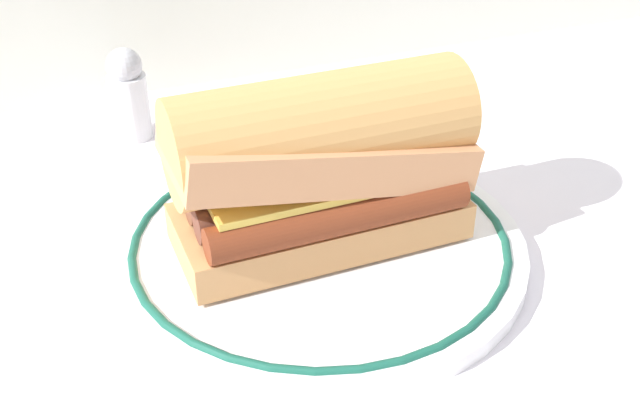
{
  "coord_description": "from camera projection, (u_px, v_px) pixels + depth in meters",
  "views": [
    {
      "loc": [
        -0.18,
        -0.44,
        0.33
      ],
      "look_at": [
        -0.02,
        -0.02,
        0.04
      ],
      "focal_mm": 44.22,
      "sensor_mm": 36.0,
      "label": 1
    }
  ],
  "objects": [
    {
      "name": "ground_plane",
      "position": [
        335.0,
        235.0,
        0.58
      ],
      "size": [
        1.5,
        1.5,
        0.0
      ],
      "primitive_type": "plane",
      "color": "white"
    },
    {
      "name": "sausage_sandwich",
      "position": [
        320.0,
        162.0,
        0.52
      ],
      "size": [
        0.2,
        0.1,
        0.12
      ],
      "rotation": [
        0.0,
        0.0,
        0.02
      ],
      "color": "tan",
      "rests_on": "plate"
    },
    {
      "name": "salt_shaker",
      "position": [
        128.0,
        95.0,
        0.69
      ],
      "size": [
        0.03,
        0.03,
        0.08
      ],
      "color": "white",
      "rests_on": "ground_plane"
    },
    {
      "name": "plate",
      "position": [
        320.0,
        245.0,
        0.56
      ],
      "size": [
        0.29,
        0.29,
        0.01
      ],
      "color": "white",
      "rests_on": "ground_plane"
    }
  ]
}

